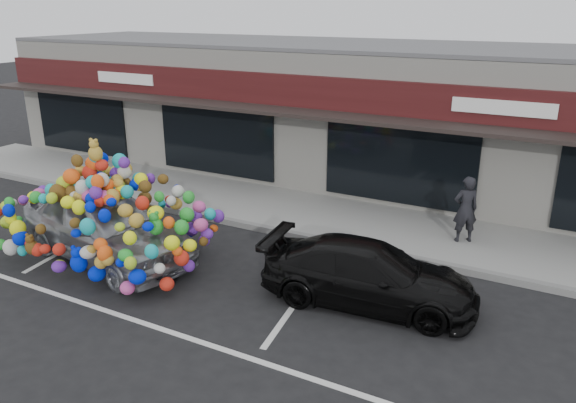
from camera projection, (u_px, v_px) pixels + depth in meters
The scene contains 10 objects.
ground at pixel (188, 265), 12.44m from camera, with size 90.00×90.00×0.00m, color black.
shop_building at pixel (341, 109), 18.75m from camera, with size 24.00×7.20×4.31m.
sidewalk at pixel (276, 208), 15.74m from camera, with size 26.00×3.00×0.15m, color gray.
kerb at pixel (248, 225), 14.50m from camera, with size 26.00×0.18×0.16m, color slate.
parking_stripe_left at pixel (90, 236), 14.04m from camera, with size 0.12×4.40×0.01m, color silver.
parking_stripe_mid at pixel (305, 290), 11.36m from camera, with size 0.12×4.40×0.01m, color silver.
lane_line at pixel (198, 341), 9.64m from camera, with size 14.00×0.12×0.01m, color silver.
toy_car at pixel (105, 218), 12.49m from camera, with size 3.36×5.27×2.90m.
black_sedan at pixel (369, 274), 10.71m from camera, with size 4.13×1.68×1.20m, color black.
pedestrian_a at pixel (466, 209), 13.10m from camera, with size 0.58×0.38×1.60m, color black.
Camera 1 is at (7.29, -8.88, 5.46)m, focal length 35.00 mm.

